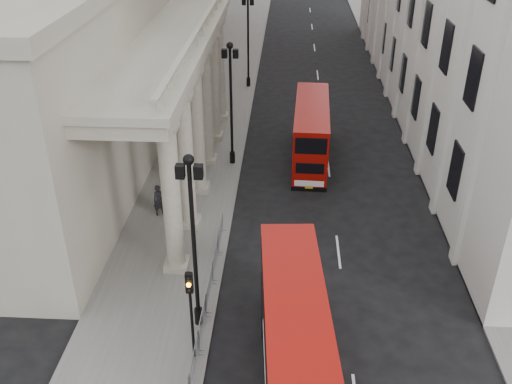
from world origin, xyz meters
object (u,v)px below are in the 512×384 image
Objects in this scene: lamp_post_north at (248,34)px; bus_near at (294,336)px; traffic_light at (190,301)px; pedestrian_a at (159,200)px; bus_far at (311,132)px; pedestrian_c at (180,159)px; lamp_post_mid at (231,96)px; lamp_post_south at (193,233)px; pedestrian_b at (167,198)px.

bus_near is (4.16, -34.74, -2.74)m from lamp_post_north.
traffic_light is 2.28× the size of pedestrian_a.
traffic_light is at bearing 165.76° from bus_near.
traffic_light reaches higher than bus_far.
lamp_post_north is 0.85× the size of bus_near.
lamp_post_mid is at bearing 54.40° from pedestrian_c.
lamp_post_mid is 1.93× the size of traffic_light.
lamp_post_north is 34.07m from traffic_light.
bus_far reaches higher than pedestrian_a.
lamp_post_south and lamp_post_north have the same top height.
lamp_post_north is (0.00, 16.00, 0.00)m from lamp_post_mid.
pedestrian_b is (-7.35, 12.16, -1.16)m from bus_near.
lamp_post_south is at bearing 98.45° from pedestrian_b.
traffic_light is 12.09m from pedestrian_b.
pedestrian_a is 1.06× the size of pedestrian_b.
lamp_post_mid is 4.73× the size of pedestrian_c.
lamp_post_north is at bearing 90.00° from lamp_post_south.
lamp_post_mid is 8.28m from pedestrian_b.
bus_near is at bearing -83.17° from lamp_post_north.
lamp_post_north reaches higher than bus_far.
bus_near is (4.06, -0.72, -0.93)m from traffic_light.
bus_near is at bearing -10.05° from traffic_light.
bus_far is (5.25, 19.07, -1.01)m from traffic_light.
pedestrian_c is (-3.47, 16.64, -2.11)m from traffic_light.
lamp_post_north is (0.00, 32.00, 0.00)m from lamp_post_south.
lamp_post_mid reaches higher than traffic_light.
traffic_light reaches higher than pedestrian_a.
traffic_light reaches higher than bus_near.
lamp_post_north reaches higher than pedestrian_b.
lamp_post_mid reaches higher than pedestrian_b.
lamp_post_north is 4.41× the size of pedestrian_a.
lamp_post_north is 0.89× the size of bus_far.
lamp_post_north is 4.73× the size of pedestrian_c.
lamp_post_north is at bearing 90.17° from traffic_light.
bus_near is 5.18× the size of pedestrian_a.
lamp_post_north is 23.13m from pedestrian_b.
pedestrian_c is (-3.37, -17.38, -3.91)m from lamp_post_north.
lamp_post_south is 0.89× the size of bus_far.
lamp_post_south is 16.00m from lamp_post_mid.
lamp_post_south is 1.00× the size of lamp_post_mid.
lamp_post_mid is at bearing -90.00° from lamp_post_north.
pedestrian_a is (-3.59, -7.00, -3.85)m from lamp_post_mid.
bus_far reaches higher than pedestrian_c.
pedestrian_a is at bearing -98.87° from lamp_post_north.
bus_near is (4.16, -2.74, -2.74)m from lamp_post_south.
lamp_post_south is at bearing -90.00° from lamp_post_mid.
bus_far is at bearing -70.33° from lamp_post_north.
pedestrian_c is at bearing 102.99° from lamp_post_south.
bus_far is 4.97× the size of pedestrian_a.
bus_far is at bearing 11.11° from lamp_post_mid.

